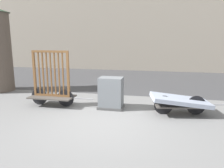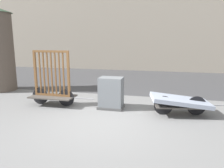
{
  "view_description": "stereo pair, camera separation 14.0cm",
  "coord_description": "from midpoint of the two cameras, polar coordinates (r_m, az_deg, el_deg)",
  "views": [
    {
      "loc": [
        1.44,
        -5.25,
        2.14
      ],
      "look_at": [
        0.0,
        1.17,
        0.82
      ],
      "focal_mm": 35.0,
      "sensor_mm": 36.0,
      "label": 1
    },
    {
      "loc": [
        1.57,
        -5.22,
        2.14
      ],
      "look_at": [
        0.0,
        1.17,
        0.82
      ],
      "focal_mm": 35.0,
      "sensor_mm": 36.0,
      "label": 2
    }
  ],
  "objects": [
    {
      "name": "road_strip",
      "position": [
        12.22,
        6.55,
        1.19
      ],
      "size": [
        56.0,
        7.29,
        0.01
      ],
      "color": "#424244",
      "rests_on": "ground_plane"
    },
    {
      "name": "ground_plane",
      "position": [
        5.85,
        -2.09,
        -10.13
      ],
      "size": [
        60.0,
        60.0,
        0.0
      ],
      "primitive_type": "plane",
      "color": "slate"
    },
    {
      "name": "bike_cart_with_bedframe",
      "position": [
        7.48,
        -14.74,
        -0.86
      ],
      "size": [
        2.19,
        0.74,
        1.83
      ],
      "rotation": [
        0.0,
        0.0,
        0.0
      ],
      "color": "#4C4742",
      "rests_on": "ground_plane"
    },
    {
      "name": "bike_cart_with_mattress",
      "position": [
        6.66,
        17.99,
        -4.45
      ],
      "size": [
        2.31,
        1.2,
        0.59
      ],
      "rotation": [
        0.0,
        0.0,
        0.2
      ],
      "color": "#4C4742",
      "rests_on": "ground_plane"
    },
    {
      "name": "utility_cabinet",
      "position": [
        6.94,
        0.34,
        -2.69
      ],
      "size": [
        0.8,
        0.59,
        1.0
      ],
      "color": "#4C4C4C",
      "rests_on": "ground_plane"
    }
  ]
}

